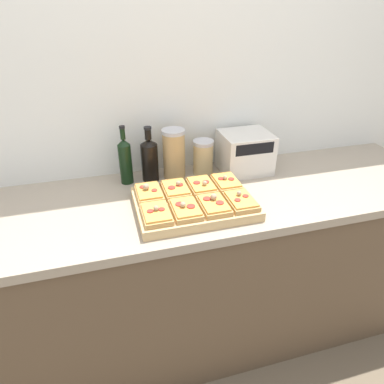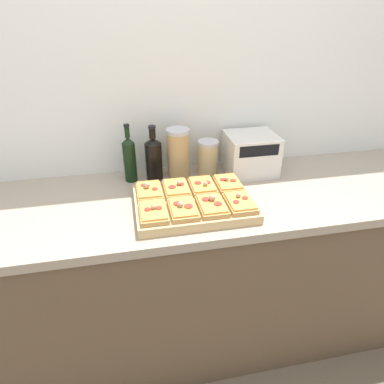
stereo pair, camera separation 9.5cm
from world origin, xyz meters
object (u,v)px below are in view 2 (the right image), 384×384
grain_jar_tall (178,153)px  grain_jar_short (208,157)px  wine_bottle (154,158)px  olive_oil_bottle (130,158)px  toaster_oven (250,154)px  cutting_board (193,204)px

grain_jar_tall → grain_jar_short: size_ratio=1.41×
wine_bottle → grain_jar_tall: wine_bottle is taller
wine_bottle → grain_jar_short: (0.27, -0.00, -0.02)m
olive_oil_bottle → wine_bottle: size_ratio=1.06×
wine_bottle → grain_jar_tall: 0.12m
wine_bottle → toaster_oven: (0.48, -0.03, -0.01)m
wine_bottle → grain_jar_short: wine_bottle is taller
cutting_board → olive_oil_bottle: bearing=128.2°
grain_jar_tall → wine_bottle: bearing=180.0°
olive_oil_bottle → grain_jar_short: (0.38, -0.00, -0.03)m
cutting_board → wine_bottle: size_ratio=1.82×
grain_jar_short → toaster_oven: 0.22m
olive_oil_bottle → grain_jar_tall: olive_oil_bottle is taller
grain_jar_short → toaster_oven: bearing=-7.2°
cutting_board → grain_jar_short: (0.14, 0.31, 0.07)m
grain_jar_tall → grain_jar_short: bearing=-0.0°
grain_jar_tall → toaster_oven: 0.36m
olive_oil_bottle → grain_jar_short: size_ratio=1.63×
olive_oil_bottle → grain_jar_tall: 0.24m
cutting_board → grain_jar_tall: (-0.01, 0.31, 0.10)m
cutting_board → wine_bottle: wine_bottle is taller
cutting_board → grain_jar_tall: 0.33m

